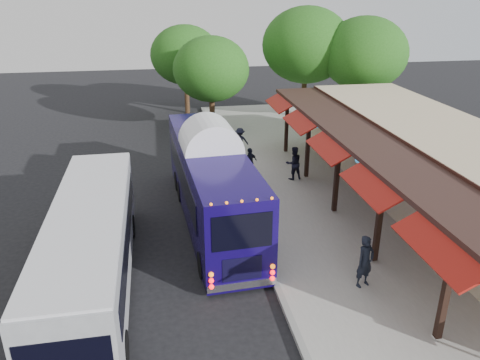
{
  "coord_description": "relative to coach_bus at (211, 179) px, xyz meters",
  "views": [
    {
      "loc": [
        -3.33,
        -13.16,
        9.13
      ],
      "look_at": [
        -0.28,
        4.32,
        1.8
      ],
      "focal_mm": 35.0,
      "sensor_mm": 36.0,
      "label": 1
    }
  ],
  "objects": [
    {
      "name": "curb",
      "position": [
        1.5,
        -0.48,
        -1.8
      ],
      "size": [
        0.2,
        40.0,
        0.16
      ],
      "primitive_type": "cube",
      "color": "gray",
      "rests_on": "ground"
    },
    {
      "name": "ground",
      "position": [
        1.45,
        -4.48,
        -1.87
      ],
      "size": [
        90.0,
        90.0,
        0.0
      ],
      "primitive_type": "plane",
      "color": "black",
      "rests_on": "ground"
    },
    {
      "name": "ped_a",
      "position": [
        4.25,
        -5.74,
        -0.84
      ],
      "size": [
        0.76,
        0.63,
        1.78
      ],
      "primitive_type": "imported",
      "rotation": [
        0.0,
        0.0,
        0.36
      ],
      "color": "black",
      "rests_on": "sidewalk"
    },
    {
      "name": "station_shelter",
      "position": [
        9.83,
        -0.48,
        -0.03
      ],
      "size": [
        8.15,
        20.0,
        3.6
      ],
      "color": "#C7B28A",
      "rests_on": "ground"
    },
    {
      "name": "ped_c",
      "position": [
        2.45,
        4.19,
        -0.96
      ],
      "size": [
        0.95,
        0.81,
        1.53
      ],
      "primitive_type": "imported",
      "rotation": [
        0.0,
        0.0,
        3.73
      ],
      "color": "black",
      "rests_on": "sidewalk"
    },
    {
      "name": "tree_far",
      "position": [
        0.24,
        18.5,
        2.55
      ],
      "size": [
        5.18,
        5.18,
        6.64
      ],
      "color": "#382314",
      "rests_on": "ground"
    },
    {
      "name": "city_bus",
      "position": [
        -4.33,
        -4.0,
        -0.32
      ],
      "size": [
        2.41,
        10.5,
        2.81
      ],
      "rotation": [
        0.0,
        0.0,
        0.01
      ],
      "color": "gray",
      "rests_on": "ground"
    },
    {
      "name": "tree_right",
      "position": [
        12.02,
        12.96,
        3.08
      ],
      "size": [
        5.81,
        5.81,
        7.44
      ],
      "color": "#382314",
      "rests_on": "ground"
    },
    {
      "name": "ped_b",
      "position": [
        4.52,
        3.47,
        -0.87
      ],
      "size": [
        0.93,
        0.78,
        1.7
      ],
      "primitive_type": "imported",
      "rotation": [
        0.0,
        0.0,
        3.32
      ],
      "color": "black",
      "rests_on": "sidewalk"
    },
    {
      "name": "coach_bus",
      "position": [
        0.0,
        0.0,
        0.0
      ],
      "size": [
        2.95,
        11.02,
        3.49
      ],
      "rotation": [
        0.0,
        0.0,
        0.06
      ],
      "color": "#12064D",
      "rests_on": "ground"
    },
    {
      "name": "tree_left",
      "position": [
        1.55,
        12.92,
        2.35
      ],
      "size": [
        4.95,
        4.95,
        6.34
      ],
      "color": "#382314",
      "rests_on": "ground"
    },
    {
      "name": "tree_mid",
      "position": [
        8.6,
        15.18,
        3.47
      ],
      "size": [
        6.25,
        6.25,
        8.01
      ],
      "color": "#382314",
      "rests_on": "ground"
    },
    {
      "name": "sidewalk",
      "position": [
        6.45,
        -0.48,
        -1.8
      ],
      "size": [
        10.0,
        40.0,
        0.15
      ],
      "primitive_type": "cube",
      "color": "#9E9B93",
      "rests_on": "ground"
    },
    {
      "name": "ped_d",
      "position": [
        2.55,
        7.79,
        -0.96
      ],
      "size": [
        1.0,
        0.59,
        1.53
      ],
      "primitive_type": "imported",
      "rotation": [
        0.0,
        0.0,
        3.12
      ],
      "color": "black",
      "rests_on": "sidewalk"
    }
  ]
}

